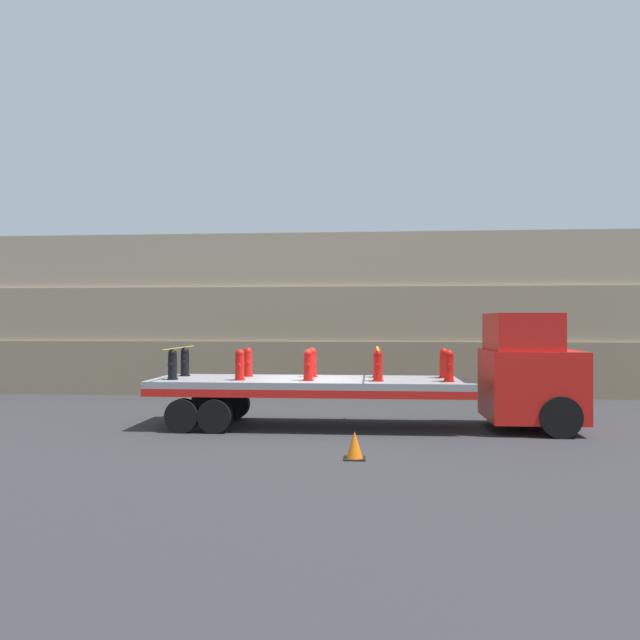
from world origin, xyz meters
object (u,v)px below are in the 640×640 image
object	(u,v)px
fire_hydrant_red_far_1	(248,362)
fire_hydrant_red_near_4	(449,366)
fire_hydrant_black_far_0	(185,362)
fire_hydrant_black_near_0	(173,365)
fire_hydrant_red_far_2	(312,363)
truck_cab	(533,372)
fire_hydrant_red_near_3	(378,366)
fire_hydrant_red_far_4	(444,363)
traffic_cone	(355,446)
fire_hydrant_red_near_1	(240,365)
fire_hydrant_red_far_3	(377,363)
flatbed_trailer	(292,387)
fire_hydrant_red_near_2	(308,365)

from	to	relation	value
fire_hydrant_red_far_1	fire_hydrant_red_near_4	world-z (taller)	same
fire_hydrant_black_far_0	fire_hydrant_red_far_1	size ratio (longest dim) A/B	1.00
fire_hydrant_black_near_0	fire_hydrant_red_far_2	bearing A→B (deg)	16.93
truck_cab	fire_hydrant_red_near_3	world-z (taller)	truck_cab
fire_hydrant_red_far_1	fire_hydrant_red_far_2	xyz separation A→B (m)	(1.80, 0.00, 0.00)
fire_hydrant_red_far_4	traffic_cone	distance (m)	5.16
truck_cab	fire_hydrant_red_far_2	distance (m)	5.84
fire_hydrant_black_far_0	fire_hydrant_red_near_1	xyz separation A→B (m)	(1.80, -1.10, 0.00)
truck_cab	fire_hydrant_red_near_4	bearing A→B (deg)	-166.11
fire_hydrant_black_near_0	fire_hydrant_red_far_3	size ratio (longest dim) A/B	1.00
fire_hydrant_red_far_3	fire_hydrant_red_near_4	size ratio (longest dim) A/B	1.00
fire_hydrant_red_far_1	fire_hydrant_red_far_4	distance (m)	5.40
fire_hydrant_red_near_3	traffic_cone	bearing A→B (deg)	-98.79
flatbed_trailer	fire_hydrant_red_far_1	size ratio (longest dim) A/B	10.36
fire_hydrant_red_near_3	fire_hydrant_red_near_4	xyz separation A→B (m)	(1.80, 0.00, 0.00)
fire_hydrant_black_near_0	fire_hydrant_red_near_3	bearing A→B (deg)	0.00
fire_hydrant_red_far_1	fire_hydrant_red_far_2	size ratio (longest dim) A/B	1.00
fire_hydrant_red_near_1	fire_hydrant_red_near_2	xyz separation A→B (m)	(1.80, 0.00, 0.00)
fire_hydrant_black_far_0	fire_hydrant_red_far_3	bearing A→B (deg)	0.00
fire_hydrant_black_far_0	fire_hydrant_red_far_4	distance (m)	7.20
fire_hydrant_red_near_2	traffic_cone	size ratio (longest dim) A/B	1.43
flatbed_trailer	fire_hydrant_black_near_0	bearing A→B (deg)	-169.98
fire_hydrant_red_near_2	fire_hydrant_red_far_2	bearing A→B (deg)	90.00
fire_hydrant_black_near_0	fire_hydrant_red_far_4	world-z (taller)	same
fire_hydrant_black_near_0	truck_cab	bearing A→B (deg)	3.33
fire_hydrant_black_near_0	fire_hydrant_red_far_1	distance (m)	2.11
fire_hydrant_red_far_2	fire_hydrant_red_far_3	bearing A→B (deg)	0.00
fire_hydrant_red_near_4	fire_hydrant_red_near_3	bearing A→B (deg)	180.00
fire_hydrant_red_far_3	fire_hydrant_red_far_1	bearing A→B (deg)	180.00
flatbed_trailer	fire_hydrant_black_near_0	distance (m)	3.21
fire_hydrant_red_far_3	fire_hydrant_red_far_4	world-z (taller)	same
fire_hydrant_red_far_3	fire_hydrant_red_near_1	bearing A→B (deg)	-163.07
flatbed_trailer	fire_hydrant_red_far_3	xyz separation A→B (m)	(2.30, 0.55, 0.63)
flatbed_trailer	fire_hydrant_red_near_4	distance (m)	4.18
fire_hydrant_black_far_0	fire_hydrant_red_far_1	bearing A→B (deg)	0.00
truck_cab	fire_hydrant_red_far_1	xyz separation A→B (m)	(-7.61, 0.55, 0.19)
fire_hydrant_red_near_1	fire_hydrant_red_far_4	world-z (taller)	same
fire_hydrant_red_near_1	traffic_cone	xyz separation A→B (m)	(3.09, -3.30, -1.40)
truck_cab	traffic_cone	world-z (taller)	truck_cab
fire_hydrant_red_near_3	fire_hydrant_red_far_4	bearing A→B (deg)	31.34
fire_hydrant_red_near_4	traffic_cone	size ratio (longest dim) A/B	1.43
truck_cab	flatbed_trailer	distance (m)	6.33
fire_hydrant_red_far_2	fire_hydrant_red_far_4	bearing A→B (deg)	0.00
flatbed_trailer	fire_hydrant_red_far_2	world-z (taller)	fire_hydrant_red_far_2
fire_hydrant_red_far_3	fire_hydrant_red_near_4	xyz separation A→B (m)	(1.80, -1.10, 0.00)
fire_hydrant_red_far_4	fire_hydrant_red_far_3	bearing A→B (deg)	180.00
fire_hydrant_black_far_0	fire_hydrant_red_near_3	distance (m)	5.51
fire_hydrant_black_far_0	fire_hydrant_red_near_2	world-z (taller)	same
fire_hydrant_red_near_1	fire_hydrant_red_near_4	distance (m)	5.40
truck_cab	fire_hydrant_black_far_0	distance (m)	9.43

